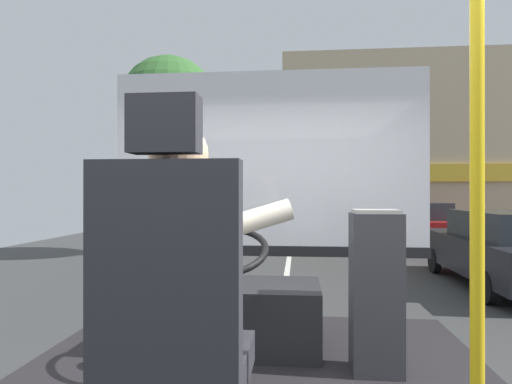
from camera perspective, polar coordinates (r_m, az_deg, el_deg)
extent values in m
cube|color=#3A3A3A|center=(10.78, 4.27, -9.38)|extent=(18.00, 44.00, 0.05)
cube|color=silver|center=(10.78, 4.27, -9.24)|extent=(0.12, 39.60, 0.00)
cube|color=#28282D|center=(1.68, -9.82, -21.63)|extent=(0.48, 0.48, 0.12)
cube|color=#28282D|center=(1.40, -11.91, -9.44)|extent=(0.48, 0.10, 0.66)
cube|color=#28282D|center=(1.40, -11.90, 8.64)|extent=(0.22, 0.10, 0.18)
cylinder|color=black|center=(1.74, -5.65, -16.28)|extent=(0.14, 0.45, 0.14)
cylinder|color=black|center=(1.78, -11.56, -15.88)|extent=(0.14, 0.45, 0.14)
cylinder|color=silver|center=(1.56, -10.11, -9.67)|extent=(0.36, 0.36, 0.60)
cube|color=black|center=(1.72, -8.44, -6.33)|extent=(0.06, 0.01, 0.37)
sphere|color=tan|center=(1.54, -10.11, 4.90)|extent=(0.21, 0.21, 0.21)
cylinder|color=silver|center=(1.78, -4.23, -4.84)|extent=(0.58, 0.21, 0.24)
cylinder|color=silver|center=(1.83, -11.26, -4.70)|extent=(0.58, 0.21, 0.24)
cube|color=black|center=(2.85, -3.15, -15.83)|extent=(1.10, 0.56, 0.40)
cylinder|color=black|center=(2.44, -4.42, -11.42)|extent=(0.07, 0.21, 0.37)
torus|color=black|center=(2.35, -4.72, -7.60)|extent=(0.52, 0.50, 0.23)
cylinder|color=black|center=(2.35, -4.72, -7.60)|extent=(0.15, 0.15, 0.08)
cylinder|color=gold|center=(1.56, 27.04, -0.03)|extent=(0.04, 0.04, 1.95)
cube|color=#333338|center=(2.50, 15.45, -12.61)|extent=(0.27, 0.23, 0.86)
cube|color=#9E9993|center=(2.44, 15.44, -2.46)|extent=(0.24, 0.21, 0.02)
cube|color=silver|center=(3.48, 1.60, 4.48)|extent=(2.50, 0.01, 1.40)
cube|color=black|center=(3.50, 1.60, -7.69)|extent=(2.50, 0.08, 0.08)
cylinder|color=#4C3828|center=(11.88, -11.32, -0.64)|extent=(0.30, 0.30, 3.20)
sphere|color=#35662D|center=(12.11, -11.32, 11.06)|extent=(2.63, 2.63, 2.63)
cube|color=tan|center=(19.12, 22.52, 4.85)|extent=(12.22, 5.70, 6.72)
cube|color=gold|center=(16.30, 25.51, 2.31)|extent=(11.74, 0.12, 0.60)
cube|color=black|center=(9.22, 30.39, -7.16)|extent=(1.97, 4.22, 0.64)
cylinder|color=black|center=(10.15, 22.40, -8.33)|extent=(0.14, 0.52, 0.52)
cylinder|color=black|center=(7.72, 28.14, -10.95)|extent=(0.14, 0.52, 0.52)
cube|color=maroon|center=(14.45, 20.16, -4.54)|extent=(1.77, 4.14, 0.65)
cube|color=#282D33|center=(14.18, 20.41, -2.29)|extent=(1.45, 2.28, 0.50)
cylinder|color=black|center=(15.94, 21.93, -5.30)|extent=(0.14, 0.54, 0.54)
cylinder|color=black|center=(15.55, 15.95, -5.44)|extent=(0.14, 0.54, 0.54)
cylinder|color=black|center=(13.51, 25.02, -6.24)|extent=(0.14, 0.54, 0.54)
cylinder|color=black|center=(13.05, 18.00, -6.46)|extent=(0.14, 0.54, 0.54)
cube|color=silver|center=(19.89, 17.12, -3.34)|extent=(1.96, 4.44, 0.65)
cube|color=#282D33|center=(19.61, 17.27, -1.72)|extent=(1.60, 2.44, 0.49)
cylinder|color=black|center=(21.45, 18.82, -3.97)|extent=(0.14, 0.53, 0.53)
cylinder|color=black|center=(21.11, 13.89, -4.04)|extent=(0.14, 0.53, 0.53)
cylinder|color=black|center=(18.79, 20.75, -4.52)|extent=(0.14, 0.53, 0.53)
cylinder|color=black|center=(18.40, 15.13, -4.62)|extent=(0.14, 0.53, 0.53)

